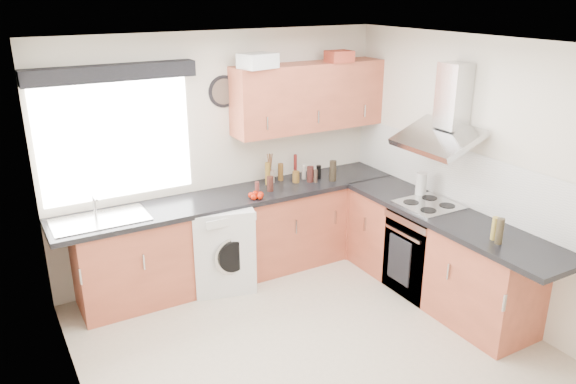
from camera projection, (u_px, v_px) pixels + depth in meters
ground_plane at (312, 348)px, 4.76m from camera, size 3.60×3.60×0.00m
ceiling at (318, 46)px, 3.91m from camera, size 3.60×3.60×0.02m
wall_back at (221, 155)px, 5.80m from camera, size 3.60×0.02×2.50m
wall_front at (503, 326)px, 2.87m from camera, size 3.60×0.02×2.50m
wall_left at (71, 266)px, 3.49m from camera, size 0.02×3.60×2.50m
wall_right at (479, 175)px, 5.18m from camera, size 0.02×3.60×2.50m
window at (116, 140)px, 5.20m from camera, size 1.40×0.02×1.10m
window_blind at (111, 73)px, 4.91m from camera, size 1.50×0.18×0.14m
splashback at (454, 174)px, 5.44m from camera, size 0.01×3.00×0.54m
base_cab_back at (227, 240)px, 5.80m from camera, size 3.00×0.58×0.86m
base_cab_corner at (353, 211)px, 6.54m from camera, size 0.60×0.60×0.86m
base_cab_right at (436, 256)px, 5.45m from camera, size 0.58×2.10×0.86m
worktop_back at (235, 197)px, 5.68m from camera, size 3.60×0.62×0.05m
worktop_right at (451, 218)px, 5.16m from camera, size 0.62×2.42×0.05m
sink at (100, 216)px, 5.04m from camera, size 0.84×0.46×0.10m
oven at (425, 251)px, 5.56m from camera, size 0.56×0.58×0.85m
hob_plate at (429, 205)px, 5.40m from camera, size 0.52×0.52×0.01m
extractor_hood at (445, 116)px, 5.15m from camera, size 0.52×0.78×0.66m
upper_cabinets at (309, 97)px, 5.92m from camera, size 1.70×0.35×0.70m
washing_machine at (221, 245)px, 5.66m from camera, size 0.73×0.71×0.88m
wall_clock at (224, 92)px, 5.58m from camera, size 0.32×0.04×0.32m
casserole at (258, 61)px, 5.38m from camera, size 0.39×0.32×0.14m
storage_box at (339, 56)px, 5.85m from camera, size 0.26×0.22×0.12m
utensil_pot at (270, 177)px, 6.01m from camera, size 0.12×0.12×0.13m
kitchen_roll at (421, 184)px, 5.62m from camera, size 0.13×0.13×0.24m
tomato_cluster at (256, 195)px, 5.57m from camera, size 0.14×0.14×0.06m
jar_0 at (295, 166)px, 6.18m from camera, size 0.04×0.04×0.25m
jar_1 at (270, 184)px, 5.76m from camera, size 0.07×0.07×0.16m
jar_2 at (316, 176)px, 6.01m from camera, size 0.04×0.04×0.14m
jar_3 at (319, 172)px, 6.13m from camera, size 0.05×0.05×0.15m
jar_4 at (268, 174)px, 5.93m from camera, size 0.06×0.06×0.24m
jar_5 at (281, 172)px, 6.07m from camera, size 0.06×0.06×0.19m
jar_6 at (296, 177)px, 6.02m from camera, size 0.07×0.07×0.12m
jar_7 at (257, 188)px, 5.67m from camera, size 0.04×0.04×0.13m
jar_8 at (333, 171)px, 6.05m from camera, size 0.08×0.08×0.22m
jar_9 at (310, 174)px, 6.03m from camera, size 0.07×0.07×0.17m
jar_10 at (304, 172)px, 6.12m from camera, size 0.05×0.05×0.16m
bottle_0 at (500, 231)px, 4.56m from camera, size 0.06×0.06×0.22m
bottle_1 at (495, 228)px, 4.63m from camera, size 0.05×0.05×0.20m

